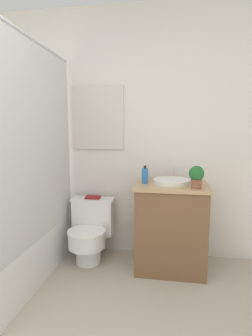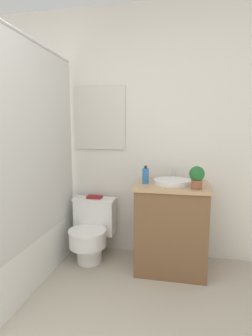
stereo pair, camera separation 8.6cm
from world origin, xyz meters
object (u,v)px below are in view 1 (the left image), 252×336
toilet (90,230)px  sink (172,181)px  soap_bottle (145,176)px  book_on_tank (93,197)px  potted_plant (196,176)px

toilet → sink: 0.95m
toilet → soap_bottle: soap_bottle is taller
sink → toilet: bearing=179.8°
toilet → book_on_tank: size_ratio=4.05×
toilet → sink: (0.79, -0.00, 0.52)m
book_on_tank → toilet: bearing=-90.0°
toilet → sink: bearing=-0.2°
toilet → soap_bottle: bearing=-4.1°
toilet → potted_plant: size_ratio=3.14×
sink → potted_plant: 0.28m
sink → book_on_tank: sink is taller
potted_plant → book_on_tank: (-0.99, 0.29, -0.30)m
sink → book_on_tank: (-0.79, 0.12, -0.21)m
sink → soap_bottle: size_ratio=2.33×
toilet → sink: size_ratio=1.57×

